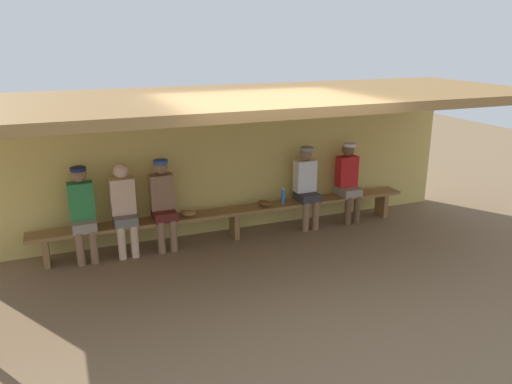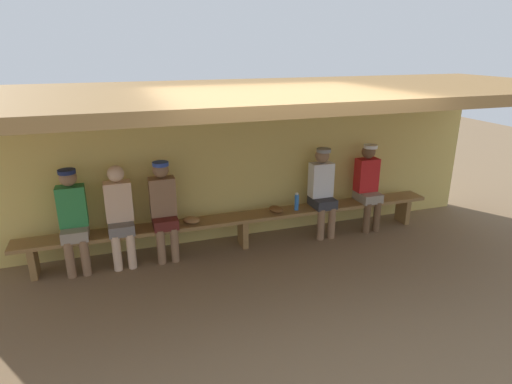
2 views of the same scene
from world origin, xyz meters
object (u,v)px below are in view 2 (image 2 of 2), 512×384
player_rightmost (73,216)px  baseball_glove_worn (276,209)px  bench (243,221)px  player_middle (368,183)px  water_bottle_orange (297,202)px  player_with_sunglasses (120,212)px  player_leftmost (322,188)px  baseball_glove_dark_brown (192,220)px  player_in_white (164,206)px

player_rightmost → baseball_glove_worn: (2.72, -0.02, -0.24)m
bench → player_middle: size_ratio=4.46×
bench → water_bottle_orange: 0.85m
baseball_glove_worn → player_rightmost: bearing=-113.1°
player_with_sunglasses → player_middle: (3.70, 0.00, 0.02)m
player_rightmost → player_middle: (4.26, 0.00, 0.00)m
player_leftmost → baseball_glove_dark_brown: bearing=-179.2°
bench → player_in_white: (-1.10, 0.00, 0.36)m
bench → baseball_glove_dark_brown: size_ratio=25.00×
bench → player_leftmost: (1.25, 0.00, 0.36)m
player_leftmost → baseball_glove_dark_brown: player_leftmost is taller
water_bottle_orange → player_rightmost: bearing=179.4°
player_middle → bench: bearing=-179.9°
player_leftmost → water_bottle_orange: 0.46m
player_leftmost → water_bottle_orange: bearing=-175.7°
bench → water_bottle_orange: water_bottle_orange is taller
player_middle → baseball_glove_worn: 1.56m
water_bottle_orange → baseball_glove_dark_brown: (-1.56, 0.00, -0.08)m
player_rightmost → player_middle: same height
player_rightmost → baseball_glove_dark_brown: 1.50m
water_bottle_orange → bench: bearing=178.0°
player_in_white → baseball_glove_dark_brown: (0.36, -0.03, -0.24)m
player_with_sunglasses → player_middle: bearing=0.0°
bench → water_bottle_orange: bearing=-2.0°
player_in_white → baseball_glove_dark_brown: size_ratio=5.60×
player_in_white → player_middle: 3.14m
player_in_white → water_bottle_orange: size_ratio=5.09×
bench → player_in_white: 1.16m
bench → player_rightmost: 2.25m
baseball_glove_worn → player_leftmost: bearing=69.0°
player_leftmost → player_middle: size_ratio=1.00×
player_with_sunglasses → player_leftmost: player_leftmost is taller
bench → player_rightmost: (-2.22, 0.00, 0.36)m
bench → baseball_glove_dark_brown: baseball_glove_dark_brown is taller
bench → player_in_white: bearing=179.8°
player_with_sunglasses → player_rightmost: bearing=180.0°
bench → player_rightmost: player_rightmost is taller
player_leftmost → water_bottle_orange: player_leftmost is taller
player_in_white → baseball_glove_worn: 1.62m
bench → water_bottle_orange: (0.82, -0.03, 0.20)m
bench → water_bottle_orange: size_ratio=22.71×
baseball_glove_worn → bench: bearing=-114.6°
player_in_white → player_middle: (3.14, 0.00, 0.00)m
bench → baseball_glove_dark_brown: (-0.74, -0.02, 0.12)m
water_bottle_orange → baseball_glove_worn: bearing=178.1°
water_bottle_orange → player_in_white: bearing=179.0°
player_with_sunglasses → baseball_glove_worn: bearing=-0.5°
bench → player_leftmost: player_leftmost is taller
player_middle → baseball_glove_dark_brown: size_ratio=5.60×
baseball_glove_dark_brown → player_rightmost: bearing=-149.3°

